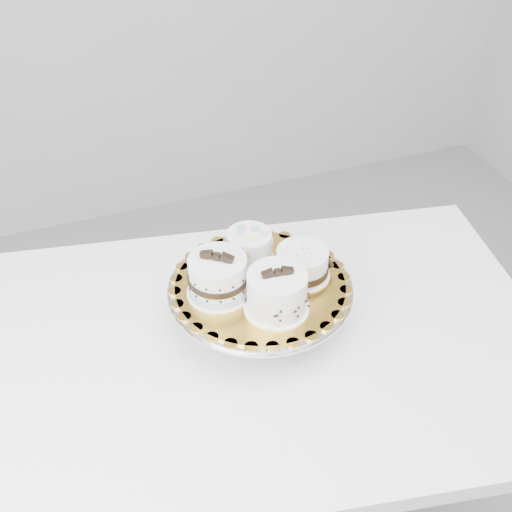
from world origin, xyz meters
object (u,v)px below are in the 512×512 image
object	(u,v)px
cake_swirl	(277,293)
cake_ribbon	(302,264)
cake_banded	(218,277)
cake_dots	(249,247)
cake_board	(260,284)
cake_stand	(260,297)
table	(266,369)

from	to	relation	value
cake_swirl	cake_ribbon	size ratio (longest dim) A/B	0.98
cake_banded	cake_dots	xyz separation A→B (m)	(0.09, 0.07, -0.00)
cake_board	cake_dots	size ratio (longest dim) A/B	2.95
cake_stand	cake_banded	world-z (taller)	cake_banded
cake_dots	cake_ribbon	size ratio (longest dim) A/B	0.90
cake_ribbon	cake_stand	bearing A→B (deg)	161.62
cake_dots	cake_ribbon	xyz separation A→B (m)	(0.08, -0.08, -0.01)
cake_stand	cake_swirl	xyz separation A→B (m)	(0.00, -0.07, 0.07)
table	cake_swirl	xyz separation A→B (m)	(0.01, -0.02, 0.23)
table	cake_ribbon	bearing A→B (deg)	37.92
cake_stand	cake_banded	bearing A→B (deg)	177.35
table	cake_ribbon	xyz separation A→B (m)	(0.09, 0.05, 0.22)
cake_banded	cake_ribbon	world-z (taller)	cake_banded
cake_banded	cake_swirl	bearing A→B (deg)	-6.05
cake_stand	cake_ribbon	world-z (taller)	cake_ribbon
cake_stand	cake_dots	world-z (taller)	cake_dots
cake_stand	cake_board	distance (m)	0.03
cake_board	cake_banded	xyz separation A→B (m)	(-0.08, 0.00, 0.04)
cake_board	cake_ribbon	size ratio (longest dim) A/B	2.65
cake_stand	cake_banded	distance (m)	0.11
cake_ribbon	cake_board	bearing A→B (deg)	161.62
cake_board	cake_banded	distance (m)	0.09
cake_banded	cake_ribbon	size ratio (longest dim) A/B	1.22
cake_stand	cake_ribbon	size ratio (longest dim) A/B	2.89
table	cake_board	distance (m)	0.19
table	cake_stand	size ratio (longest dim) A/B	3.43
table	cake_board	size ratio (longest dim) A/B	3.74
cake_board	cake_swirl	bearing A→B (deg)	-86.77
cake_dots	cake_ribbon	world-z (taller)	cake_dots
cake_dots	cake_stand	bearing A→B (deg)	-81.19
cake_stand	cake_dots	size ratio (longest dim) A/B	3.22
cake_board	cake_dots	world-z (taller)	cake_dots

